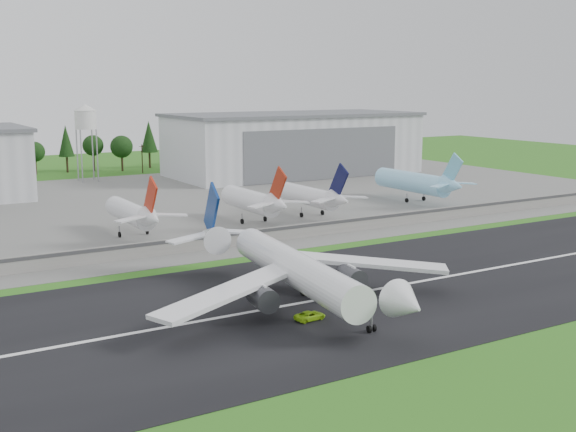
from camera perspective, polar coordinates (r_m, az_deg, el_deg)
ground at (r=125.94m, az=10.35°, el=-6.76°), size 600.00×600.00×0.00m
runway at (r=133.26m, az=7.51°, el=-5.70°), size 320.00×60.00×0.10m
runway_centerline at (r=133.25m, az=7.51°, el=-5.67°), size 220.00×1.00×0.02m
apron at (r=227.78m, az=-9.87°, el=0.95°), size 320.00×150.00×0.10m
blast_fence at (r=169.31m, az=-1.94°, el=-1.54°), size 240.00×0.61×3.50m
hangar_east at (r=299.39m, az=0.45°, el=5.75°), size 102.00×47.00×25.20m
water_tower at (r=285.40m, az=-15.72°, el=7.54°), size 8.40×8.40×29.40m
utility_poles at (r=303.16m, az=-15.33°, el=3.04°), size 230.00×3.00×12.00m
treeline at (r=317.54m, az=-16.07°, el=3.32°), size 320.00×16.00×22.00m
main_airliner at (r=121.30m, az=0.76°, el=-4.84°), size 56.78×59.23×18.17m
ground_vehicle at (r=114.71m, az=1.75°, el=-7.87°), size 5.37×2.81×1.44m
parked_jet_red_a at (r=178.52m, az=-12.02°, el=0.19°), size 7.36×31.29×16.37m
parked_jet_red_b at (r=191.68m, az=-2.54°, el=1.18°), size 7.36×31.29×16.66m
parked_jet_navy at (r=201.06m, az=2.14°, el=1.55°), size 7.36×31.29×16.42m
parked_jet_skyblue at (r=230.26m, az=10.30°, el=2.63°), size 7.36×37.29×16.98m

